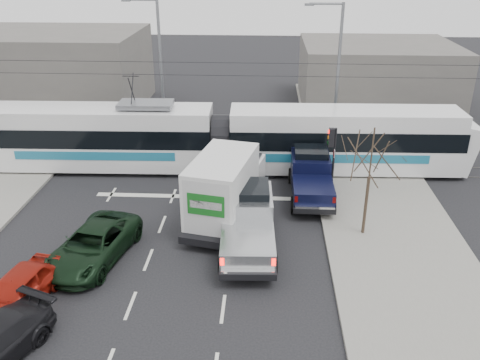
{
  "coord_description": "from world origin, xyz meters",
  "views": [
    {
      "loc": [
        3.1,
        -17.71,
        11.92
      ],
      "look_at": [
        1.92,
        4.3,
        1.8
      ],
      "focal_mm": 38.0,
      "sensor_mm": 36.0,
      "label": 1
    }
  ],
  "objects_px": {
    "traffic_signal": "(332,147)",
    "green_car": "(93,245)",
    "street_lamp_near": "(335,68)",
    "box_truck": "(226,187)",
    "street_lamp_far": "(158,60)",
    "tram": "(220,138)",
    "bare_tree": "(371,158)",
    "navy_pickup": "(311,175)",
    "red_car": "(18,290)",
    "silver_pickup": "(248,218)"
  },
  "relations": [
    {
      "from": "traffic_signal",
      "to": "silver_pickup",
      "type": "distance_m",
      "value": 6.48
    },
    {
      "from": "traffic_signal",
      "to": "bare_tree",
      "type": "bearing_deg",
      "value": -74.24
    },
    {
      "from": "bare_tree",
      "to": "street_lamp_near",
      "type": "xyz_separation_m",
      "value": [
        -0.29,
        11.5,
        1.32
      ]
    },
    {
      "from": "street_lamp_far",
      "to": "navy_pickup",
      "type": "xyz_separation_m",
      "value": [
        9.69,
        -9.41,
        -3.97
      ]
    },
    {
      "from": "box_truck",
      "to": "navy_pickup",
      "type": "bearing_deg",
      "value": 46.73
    },
    {
      "from": "box_truck",
      "to": "tram",
      "type": "bearing_deg",
      "value": 109.97
    },
    {
      "from": "box_truck",
      "to": "red_car",
      "type": "bearing_deg",
      "value": -122.88
    },
    {
      "from": "street_lamp_near",
      "to": "red_car",
      "type": "bearing_deg",
      "value": -127.02
    },
    {
      "from": "bare_tree",
      "to": "tram",
      "type": "bearing_deg",
      "value": 134.82
    },
    {
      "from": "green_car",
      "to": "bare_tree",
      "type": "bearing_deg",
      "value": 24.38
    },
    {
      "from": "tram",
      "to": "green_car",
      "type": "distance_m",
      "value": 10.78
    },
    {
      "from": "bare_tree",
      "to": "red_car",
      "type": "xyz_separation_m",
      "value": [
        -13.27,
        -5.72,
        -3.1
      ]
    },
    {
      "from": "bare_tree",
      "to": "silver_pickup",
      "type": "relative_size",
      "value": 0.76
    },
    {
      "from": "silver_pickup",
      "to": "green_car",
      "type": "relative_size",
      "value": 1.27
    },
    {
      "from": "green_car",
      "to": "street_lamp_far",
      "type": "bearing_deg",
      "value": 102.55
    },
    {
      "from": "navy_pickup",
      "to": "red_car",
      "type": "distance_m",
      "value": 14.87
    },
    {
      "from": "silver_pickup",
      "to": "street_lamp_near",
      "type": "bearing_deg",
      "value": 65.8
    },
    {
      "from": "silver_pickup",
      "to": "tram",
      "type": "bearing_deg",
      "value": 101.05
    },
    {
      "from": "tram",
      "to": "navy_pickup",
      "type": "distance_m",
      "value": 5.91
    },
    {
      "from": "traffic_signal",
      "to": "green_car",
      "type": "xyz_separation_m",
      "value": [
        -10.4,
        -6.6,
        -2.02
      ]
    },
    {
      "from": "tram",
      "to": "navy_pickup",
      "type": "height_order",
      "value": "tram"
    },
    {
      "from": "street_lamp_near",
      "to": "street_lamp_far",
      "type": "distance_m",
      "value": 11.67
    },
    {
      "from": "tram",
      "to": "navy_pickup",
      "type": "relative_size",
      "value": 4.91
    },
    {
      "from": "bare_tree",
      "to": "green_car",
      "type": "bearing_deg",
      "value": -167.27
    },
    {
      "from": "bare_tree",
      "to": "green_car",
      "type": "distance_m",
      "value": 12.22
    },
    {
      "from": "bare_tree",
      "to": "green_car",
      "type": "height_order",
      "value": "bare_tree"
    },
    {
      "from": "traffic_signal",
      "to": "box_truck",
      "type": "relative_size",
      "value": 0.51
    },
    {
      "from": "street_lamp_far",
      "to": "red_car",
      "type": "height_order",
      "value": "street_lamp_far"
    },
    {
      "from": "tram",
      "to": "green_car",
      "type": "relative_size",
      "value": 5.24
    },
    {
      "from": "silver_pickup",
      "to": "red_car",
      "type": "distance_m",
      "value": 9.47
    },
    {
      "from": "street_lamp_far",
      "to": "bare_tree",
      "type": "bearing_deg",
      "value": -48.88
    },
    {
      "from": "traffic_signal",
      "to": "navy_pickup",
      "type": "xyz_separation_m",
      "value": [
        -0.97,
        0.09,
        -1.6
      ]
    },
    {
      "from": "street_lamp_far",
      "to": "tram",
      "type": "bearing_deg",
      "value": -53.6
    },
    {
      "from": "traffic_signal",
      "to": "street_lamp_near",
      "type": "distance_m",
      "value": 7.91
    },
    {
      "from": "street_lamp_near",
      "to": "bare_tree",
      "type": "bearing_deg",
      "value": -88.58
    },
    {
      "from": "street_lamp_near",
      "to": "navy_pickup",
      "type": "xyz_separation_m",
      "value": [
        -1.81,
        -7.41,
        -3.97
      ]
    },
    {
      "from": "tram",
      "to": "green_car",
      "type": "xyz_separation_m",
      "value": [
        -4.44,
        -9.75,
        -1.24
      ]
    },
    {
      "from": "street_lamp_near",
      "to": "box_truck",
      "type": "distance_m",
      "value": 12.41
    },
    {
      "from": "red_car",
      "to": "street_lamp_far",
      "type": "bearing_deg",
      "value": 96.36
    },
    {
      "from": "traffic_signal",
      "to": "red_car",
      "type": "xyz_separation_m",
      "value": [
        -12.14,
        -9.72,
        -2.05
      ]
    },
    {
      "from": "traffic_signal",
      "to": "red_car",
      "type": "height_order",
      "value": "traffic_signal"
    },
    {
      "from": "navy_pickup",
      "to": "red_car",
      "type": "xyz_separation_m",
      "value": [
        -11.17,
        -9.8,
        -0.45
      ]
    },
    {
      "from": "traffic_signal",
      "to": "tram",
      "type": "relative_size",
      "value": 0.13
    },
    {
      "from": "traffic_signal",
      "to": "green_car",
      "type": "height_order",
      "value": "traffic_signal"
    },
    {
      "from": "bare_tree",
      "to": "street_lamp_near",
      "type": "height_order",
      "value": "street_lamp_near"
    },
    {
      "from": "red_car",
      "to": "box_truck",
      "type": "bearing_deg",
      "value": 55.59
    },
    {
      "from": "traffic_signal",
      "to": "box_truck",
      "type": "bearing_deg",
      "value": -151.65
    },
    {
      "from": "navy_pickup",
      "to": "red_car",
      "type": "height_order",
      "value": "navy_pickup"
    },
    {
      "from": "street_lamp_far",
      "to": "silver_pickup",
      "type": "relative_size",
      "value": 1.37
    },
    {
      "from": "tram",
      "to": "silver_pickup",
      "type": "relative_size",
      "value": 4.13
    }
  ]
}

